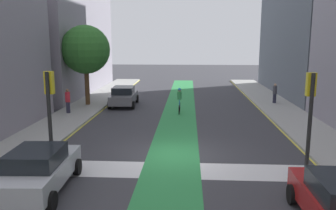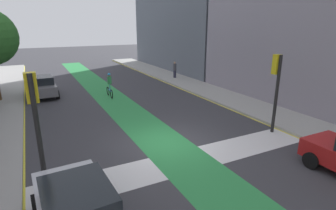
# 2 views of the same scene
# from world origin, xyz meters

# --- Properties ---
(ground_plane) EXTENTS (120.00, 120.00, 0.00)m
(ground_plane) POSITION_xyz_m (0.00, 0.00, 0.00)
(ground_plane) COLOR #38383D
(bike_lane_paint) EXTENTS (2.40, 60.00, 0.01)m
(bike_lane_paint) POSITION_xyz_m (-0.14, 0.00, 0.00)
(bike_lane_paint) COLOR #2D8C47
(bike_lane_paint) RESTS_ON ground_plane
(crosswalk_band) EXTENTS (12.00, 1.80, 0.01)m
(crosswalk_band) POSITION_xyz_m (0.00, -2.00, 0.00)
(crosswalk_band) COLOR silver
(crosswalk_band) RESTS_ON ground_plane
(curb_stripe_left) EXTENTS (0.16, 60.00, 0.01)m
(curb_stripe_left) POSITION_xyz_m (-6.00, 0.00, 0.01)
(curb_stripe_left) COLOR yellow
(curb_stripe_left) RESTS_ON ground_plane
(sidewalk_right) EXTENTS (3.00, 60.00, 0.15)m
(sidewalk_right) POSITION_xyz_m (7.50, 0.00, 0.07)
(sidewalk_right) COLOR #9E9E99
(sidewalk_right) RESTS_ON ground_plane
(curb_stripe_right) EXTENTS (0.16, 60.00, 0.01)m
(curb_stripe_right) POSITION_xyz_m (6.00, 0.00, 0.01)
(curb_stripe_right) COLOR yellow
(curb_stripe_right) RESTS_ON ground_plane
(traffic_signal_near_right) EXTENTS (0.35, 0.52, 3.94)m
(traffic_signal_near_right) POSITION_xyz_m (5.45, -1.27, 2.77)
(traffic_signal_near_right) COLOR black
(traffic_signal_near_right) RESTS_ON ground_plane
(traffic_signal_near_left) EXTENTS (0.35, 0.52, 3.94)m
(traffic_signal_near_left) POSITION_xyz_m (-5.28, -1.39, 2.78)
(traffic_signal_near_left) COLOR black
(traffic_signal_near_left) RESTS_ON ground_plane
(car_grey_left_far) EXTENTS (2.15, 4.26, 1.57)m
(car_grey_left_far) POSITION_xyz_m (-4.68, 11.85, 0.80)
(car_grey_left_far) COLOR slate
(car_grey_left_far) RESTS_ON ground_plane
(cyclist_in_lane) EXTENTS (0.32, 1.73, 1.86)m
(cyclist_in_lane) POSITION_xyz_m (-0.12, 9.21, 0.97)
(cyclist_in_lane) COLOR black
(cyclist_in_lane) RESTS_ON ground_plane
(pedestrian_sidewalk_right_a) EXTENTS (0.34, 0.34, 1.60)m
(pedestrian_sidewalk_right_a) POSITION_xyz_m (7.58, 13.07, 0.96)
(pedestrian_sidewalk_right_a) COLOR #262638
(pedestrian_sidewalk_right_a) RESTS_ON sidewalk_right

